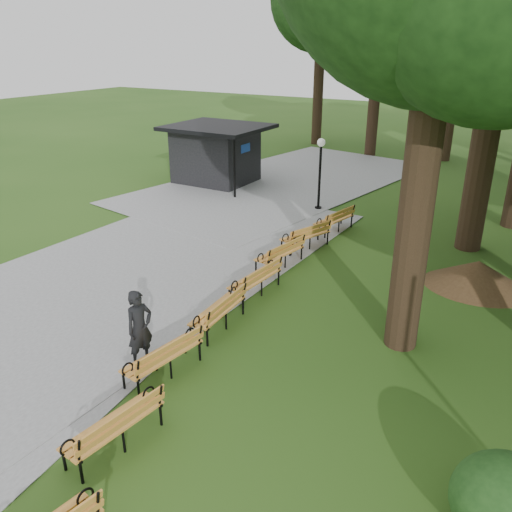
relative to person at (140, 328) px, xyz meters
The scene contains 13 objects.
ground 1.22m from the person, 58.82° to the left, with size 100.00×100.00×0.00m, color #294F16.
path 5.23m from the person, 133.18° to the left, with size 12.00×38.00×0.06m, color gray.
person is the anchor object (origin of this frame).
kiosk 15.07m from the person, 118.52° to the left, with size 4.31×3.75×2.70m, color black, non-canonical shape.
lamp_post 11.84m from the person, 95.96° to the left, with size 0.32×0.32×2.82m.
dirt_mound 9.16m from the person, 53.75° to the left, with size 2.36×2.36×0.78m, color #47301C.
bench_1 2.47m from the person, 58.73° to the right, with size 1.90×0.64×0.88m, color orange, non-canonical shape.
bench_2 0.76m from the person, ahead, with size 1.90×0.64×0.88m, color orange, non-canonical shape.
bench_3 2.13m from the person, 75.28° to the left, with size 1.90×0.64×0.88m, color orange, non-canonical shape.
bench_4 4.01m from the person, 84.32° to the left, with size 1.90×0.64×0.88m, color orange, non-canonical shape.
bench_5 5.88m from the person, 88.79° to the left, with size 1.90×0.64×0.88m, color orange, non-canonical shape.
bench_6 7.63m from the person, 88.96° to the left, with size 1.90×0.64×0.88m, color orange, non-canonical shape.
bench_7 9.59m from the person, 88.12° to the left, with size 1.90×0.64×0.88m, color orange, non-canonical shape.
Camera 1 is at (6.27, -7.56, 6.30)m, focal length 36.60 mm.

